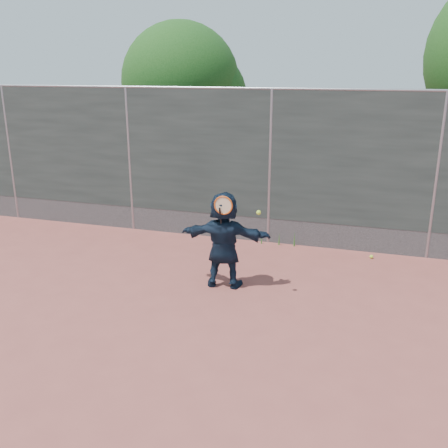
# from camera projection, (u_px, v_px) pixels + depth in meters

# --- Properties ---
(ground) EXTENTS (80.00, 80.00, 0.00)m
(ground) POSITION_uv_depth(u_px,v_px,m) (215.00, 322.00, 6.90)
(ground) COLOR #9E4C42
(ground) RESTS_ON ground
(player) EXTENTS (1.48, 0.58, 1.56)m
(player) POSITION_uv_depth(u_px,v_px,m) (224.00, 240.00, 7.85)
(player) COLOR #122032
(player) RESTS_ON ground
(ball_ground) EXTENTS (0.07, 0.07, 0.07)m
(ball_ground) POSITION_uv_depth(u_px,v_px,m) (371.00, 257.00, 9.21)
(ball_ground) COLOR #C1F235
(ball_ground) RESTS_ON ground
(fence) EXTENTS (20.00, 0.06, 3.03)m
(fence) POSITION_uv_depth(u_px,v_px,m) (270.00, 165.00, 9.62)
(fence) COLOR #38423D
(fence) RESTS_ON ground
(swing_action) EXTENTS (0.74, 0.17, 0.51)m
(swing_action) POSITION_uv_depth(u_px,v_px,m) (227.00, 207.00, 7.46)
(swing_action) COLOR #D25013
(swing_action) RESTS_ON ground
(tree_left) EXTENTS (3.15, 3.00, 4.53)m
(tree_left) POSITION_uv_depth(u_px,v_px,m) (187.00, 85.00, 12.79)
(tree_left) COLOR #382314
(tree_left) RESTS_ON ground
(weed_clump) EXTENTS (0.68, 0.07, 0.30)m
(weed_clump) POSITION_uv_depth(u_px,v_px,m) (281.00, 239.00, 9.87)
(weed_clump) COLOR #387226
(weed_clump) RESTS_ON ground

